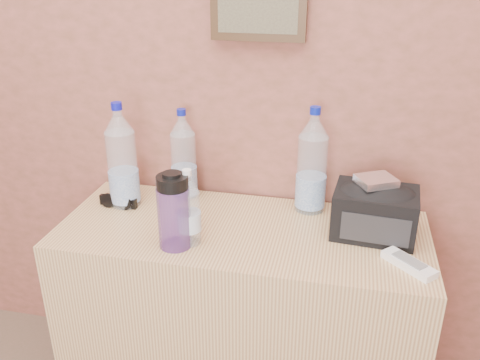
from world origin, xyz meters
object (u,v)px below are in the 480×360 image
Objects in this scene: pet_small at (189,211)px; pet_large_a at (122,161)px; pet_large_b at (184,159)px; dresser at (242,320)px; nalgene_bottle at (174,211)px; pet_large_c at (312,166)px; toiletry_bag at (375,210)px; ac_remote at (409,264)px; foil_packet at (376,181)px; sunglasses at (118,202)px.

pet_large_a is at bearing 145.99° from pet_small.
pet_large_a is 0.21m from pet_large_b.
nalgene_bottle is at bearing -140.50° from dresser.
pet_large_a is 0.36m from pet_small.
pet_large_c is 1.46× the size of toiletry_bag.
dresser is at bearing -137.64° from pet_large_c.
foil_packet is (-0.10, 0.17, 0.17)m from ac_remote.
ac_remote is 0.65× the size of toiletry_bag.
pet_small is (0.29, -0.20, -0.06)m from pet_large_a.
pet_large_a is 0.15m from sunglasses.
dresser is 8.55× the size of sunglasses.
nalgene_bottle reaches higher than toiletry_bag.
pet_large_b reaches higher than foil_packet.
pet_large_c is at bearing 179.79° from ac_remote.
pet_large_c reaches higher than toiletry_bag.
pet_large_c reaches higher than ac_remote.
dresser is at bearing -2.59° from sunglasses.
pet_small is 0.37m from sunglasses.
pet_large_b is 0.45m from pet_large_c.
pet_small reaches higher than sunglasses.
ac_remote is at bearing -12.02° from pet_large_a.
sunglasses is 0.86× the size of ac_remote.
foil_packet is at bearing -11.91° from pet_large_b.
sunglasses is at bearing 143.86° from nalgene_bottle.
sunglasses is 0.96m from ac_remote.
pet_large_c reaches higher than nalgene_bottle.
sunglasses is (-0.02, -0.02, -0.14)m from pet_large_a.
sunglasses is 0.86m from foil_packet.
pet_large_c reaches higher than sunglasses.
pet_large_b is at bearing 32.04° from pet_large_a.
sunglasses is at bearing -128.92° from pet_large_a.
pet_large_b is 2.99× the size of foil_packet.
pet_large_a is 1.53× the size of pet_small.
dresser is at bearing -10.92° from pet_large_a.
toiletry_bag is (0.65, -0.14, -0.06)m from pet_large_b.
nalgene_bottle is (-0.04, -0.03, 0.01)m from pet_small.
pet_large_a is at bearing -147.95° from ac_remote.
dresser is 4.94× the size of nalgene_bottle.
pet_small is (-0.33, -0.30, -0.05)m from pet_large_c.
ac_remote reaches higher than dresser.
pet_large_b is at bearing 178.07° from pet_large_c.
toiletry_bag reaches higher than ac_remote.
pet_large_c reaches higher than pet_small.
pet_large_c is 3.35× the size of foil_packet.
sunglasses is (-0.45, 0.06, 0.38)m from dresser.
pet_large_b is 0.35m from nalgene_bottle.
foil_packet reaches higher than dresser.
sunglasses is at bearing -145.69° from pet_large_b.
sunglasses is at bearing 172.32° from dresser.
pet_large_c is 0.49m from nalgene_bottle.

